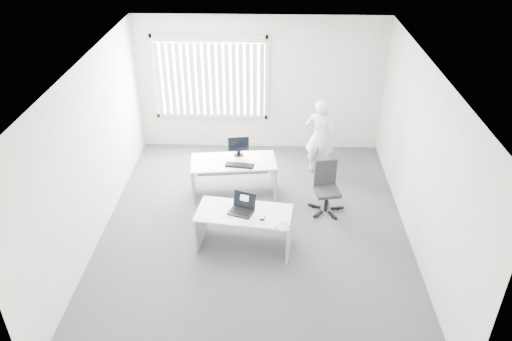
{
  "coord_description": "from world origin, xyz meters",
  "views": [
    {
      "loc": [
        0.25,
        -6.56,
        5.08
      ],
      "look_at": [
        0.02,
        0.15,
        1.07
      ],
      "focal_mm": 35.0,
      "sensor_mm": 36.0,
      "label": 1
    }
  ],
  "objects_px": {
    "desk_far": "(234,170)",
    "laptop": "(241,205)",
    "desk_near": "(244,222)",
    "person": "(320,137)",
    "monitor": "(239,146)",
    "office_chair": "(326,196)"
  },
  "relations": [
    {
      "from": "laptop",
      "to": "desk_far",
      "type": "bearing_deg",
      "value": 117.69
    },
    {
      "from": "desk_near",
      "to": "monitor",
      "type": "xyz_separation_m",
      "value": [
        -0.19,
        1.72,
        0.4
      ]
    },
    {
      "from": "desk_far",
      "to": "person",
      "type": "height_order",
      "value": "person"
    },
    {
      "from": "office_chair",
      "to": "person",
      "type": "distance_m",
      "value": 1.39
    },
    {
      "from": "monitor",
      "to": "laptop",
      "type": "bearing_deg",
      "value": -94.35
    },
    {
      "from": "desk_near",
      "to": "person",
      "type": "distance_m",
      "value": 2.71
    },
    {
      "from": "desk_far",
      "to": "monitor",
      "type": "distance_m",
      "value": 0.44
    },
    {
      "from": "desk_far",
      "to": "laptop",
      "type": "relative_size",
      "value": 4.41
    },
    {
      "from": "person",
      "to": "desk_near",
      "type": "bearing_deg",
      "value": 74.79
    },
    {
      "from": "desk_far",
      "to": "laptop",
      "type": "bearing_deg",
      "value": -88.53
    },
    {
      "from": "desk_near",
      "to": "person",
      "type": "relative_size",
      "value": 0.99
    },
    {
      "from": "desk_far",
      "to": "monitor",
      "type": "bearing_deg",
      "value": 61.98
    },
    {
      "from": "desk_near",
      "to": "laptop",
      "type": "distance_m",
      "value": 0.33
    },
    {
      "from": "laptop",
      "to": "office_chair",
      "type": "bearing_deg",
      "value": 56.74
    },
    {
      "from": "office_chair",
      "to": "monitor",
      "type": "xyz_separation_m",
      "value": [
        -1.55,
        0.67,
        0.59
      ]
    },
    {
      "from": "office_chair",
      "to": "laptop",
      "type": "bearing_deg",
      "value": -153.65
    },
    {
      "from": "office_chair",
      "to": "laptop",
      "type": "relative_size",
      "value": 2.59
    },
    {
      "from": "desk_near",
      "to": "monitor",
      "type": "bearing_deg",
      "value": 103.7
    },
    {
      "from": "desk_near",
      "to": "laptop",
      "type": "height_order",
      "value": "laptop"
    },
    {
      "from": "desk_near",
      "to": "office_chair",
      "type": "distance_m",
      "value": 1.73
    },
    {
      "from": "office_chair",
      "to": "person",
      "type": "xyz_separation_m",
      "value": [
        -0.04,
        1.3,
        0.48
      ]
    },
    {
      "from": "desk_near",
      "to": "laptop",
      "type": "xyz_separation_m",
      "value": [
        -0.05,
        -0.02,
        0.32
      ]
    }
  ]
}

